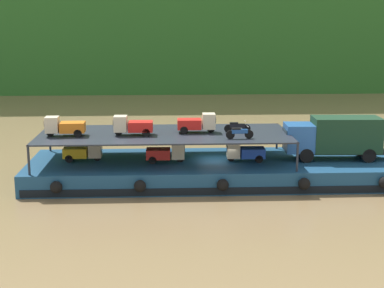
{
  "coord_description": "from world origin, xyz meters",
  "views": [
    {
      "loc": [
        -3.72,
        -39.78,
        11.41
      ],
      "look_at": [
        -1.82,
        0.0,
        2.7
      ],
      "focal_mm": 53.03,
      "sensor_mm": 36.0,
      "label": 1
    }
  ],
  "objects_px": {
    "mini_truck_lower_stern": "(84,151)",
    "covered_lorry": "(335,136)",
    "mini_truck_upper_mid": "(133,126)",
    "mini_truck_upper_fore": "(197,123)",
    "motorcycle_upper_centre": "(237,127)",
    "motorcycle_upper_port": "(239,133)",
    "mini_truck_lower_aft": "(166,153)",
    "mini_truck_lower_mid": "(245,152)",
    "cargo_barge": "(217,170)",
    "mini_truck_upper_stern": "(64,126)"
  },
  "relations": [
    {
      "from": "mini_truck_lower_mid",
      "to": "covered_lorry",
      "type": "bearing_deg",
      "value": 2.72
    },
    {
      "from": "mini_truck_lower_aft",
      "to": "mini_truck_upper_stern",
      "type": "bearing_deg",
      "value": -178.77
    },
    {
      "from": "mini_truck_lower_mid",
      "to": "motorcycle_upper_port",
      "type": "distance_m",
      "value": 2.5
    },
    {
      "from": "cargo_barge",
      "to": "mini_truck_lower_mid",
      "type": "distance_m",
      "value": 2.47
    },
    {
      "from": "mini_truck_upper_mid",
      "to": "mini_truck_upper_fore",
      "type": "height_order",
      "value": "same"
    },
    {
      "from": "mini_truck_lower_aft",
      "to": "motorcycle_upper_port",
      "type": "xyz_separation_m",
      "value": [
        4.99,
        -1.64,
        1.74
      ]
    },
    {
      "from": "mini_truck_upper_mid",
      "to": "motorcycle_upper_port",
      "type": "height_order",
      "value": "mini_truck_upper_mid"
    },
    {
      "from": "covered_lorry",
      "to": "mini_truck_lower_mid",
      "type": "distance_m",
      "value": 6.67
    },
    {
      "from": "motorcycle_upper_port",
      "to": "mini_truck_upper_mid",
      "type": "bearing_deg",
      "value": 167.79
    },
    {
      "from": "mini_truck_lower_aft",
      "to": "mini_truck_upper_mid",
      "type": "relative_size",
      "value": 1.0
    },
    {
      "from": "mini_truck_upper_mid",
      "to": "mini_truck_upper_fore",
      "type": "xyz_separation_m",
      "value": [
        4.59,
        0.74,
        0.0
      ]
    },
    {
      "from": "motorcycle_upper_centre",
      "to": "motorcycle_upper_port",
      "type": "bearing_deg",
      "value": -92.98
    },
    {
      "from": "covered_lorry",
      "to": "mini_truck_lower_stern",
      "type": "xyz_separation_m",
      "value": [
        -18.17,
        0.35,
        -1.0
      ]
    },
    {
      "from": "motorcycle_upper_port",
      "to": "mini_truck_upper_stern",
      "type": "bearing_deg",
      "value": 172.95
    },
    {
      "from": "mini_truck_lower_stern",
      "to": "motorcycle_upper_port",
      "type": "xyz_separation_m",
      "value": [
        10.94,
        -2.34,
        1.74
      ]
    },
    {
      "from": "mini_truck_lower_aft",
      "to": "mini_truck_upper_fore",
      "type": "relative_size",
      "value": 1.0
    },
    {
      "from": "mini_truck_lower_mid",
      "to": "mini_truck_upper_stern",
      "type": "distance_m",
      "value": 12.86
    },
    {
      "from": "mini_truck_lower_aft",
      "to": "mini_truck_upper_fore",
      "type": "distance_m",
      "value": 3.08
    },
    {
      "from": "cargo_barge",
      "to": "mini_truck_upper_mid",
      "type": "height_order",
      "value": "mini_truck_upper_mid"
    },
    {
      "from": "mini_truck_lower_stern",
      "to": "mini_truck_upper_fore",
      "type": "bearing_deg",
      "value": -0.06
    },
    {
      "from": "covered_lorry",
      "to": "motorcycle_upper_centre",
      "type": "xyz_separation_m",
      "value": [
        -7.12,
        0.15,
        0.74
      ]
    },
    {
      "from": "motorcycle_upper_centre",
      "to": "cargo_barge",
      "type": "bearing_deg",
      "value": -178.27
    },
    {
      "from": "covered_lorry",
      "to": "motorcycle_upper_centre",
      "type": "bearing_deg",
      "value": 178.76
    },
    {
      "from": "covered_lorry",
      "to": "mini_truck_upper_fore",
      "type": "distance_m",
      "value": 10.04
    },
    {
      "from": "mini_truck_upper_fore",
      "to": "motorcycle_upper_port",
      "type": "xyz_separation_m",
      "value": [
        2.75,
        -2.33,
        -0.26
      ]
    },
    {
      "from": "mini_truck_upper_mid",
      "to": "mini_truck_upper_stern",
      "type": "bearing_deg",
      "value": -178.82
    },
    {
      "from": "cargo_barge",
      "to": "mini_truck_upper_stern",
      "type": "xyz_separation_m",
      "value": [
        -10.74,
        -0.61,
        3.44
      ]
    },
    {
      "from": "mini_truck_lower_stern",
      "to": "mini_truck_lower_aft",
      "type": "bearing_deg",
      "value": -6.71
    },
    {
      "from": "mini_truck_lower_stern",
      "to": "mini_truck_upper_stern",
      "type": "bearing_deg",
      "value": -142.81
    },
    {
      "from": "cargo_barge",
      "to": "mini_truck_lower_mid",
      "type": "xyz_separation_m",
      "value": [
        1.96,
        -0.42,
        1.44
      ]
    },
    {
      "from": "mini_truck_lower_stern",
      "to": "mini_truck_lower_aft",
      "type": "relative_size",
      "value": 0.99
    },
    {
      "from": "covered_lorry",
      "to": "mini_truck_upper_mid",
      "type": "bearing_deg",
      "value": -178.42
    },
    {
      "from": "mini_truck_upper_stern",
      "to": "motorcycle_upper_port",
      "type": "height_order",
      "value": "mini_truck_upper_stern"
    },
    {
      "from": "mini_truck_lower_stern",
      "to": "mini_truck_lower_aft",
      "type": "xyz_separation_m",
      "value": [
        5.95,
        -0.7,
        0.0
      ]
    },
    {
      "from": "mini_truck_upper_stern",
      "to": "mini_truck_lower_aft",
      "type": "bearing_deg",
      "value": 1.23
    },
    {
      "from": "mini_truck_lower_mid",
      "to": "mini_truck_upper_mid",
      "type": "xyz_separation_m",
      "value": [
        -7.98,
        -0.09,
        2.0
      ]
    },
    {
      "from": "covered_lorry",
      "to": "motorcycle_upper_port",
      "type": "distance_m",
      "value": 7.54
    },
    {
      "from": "mini_truck_upper_stern",
      "to": "mini_truck_upper_fore",
      "type": "distance_m",
      "value": 9.34
    },
    {
      "from": "mini_truck_upper_stern",
      "to": "mini_truck_upper_mid",
      "type": "relative_size",
      "value": 1.01
    },
    {
      "from": "mini_truck_upper_fore",
      "to": "mini_truck_upper_mid",
      "type": "bearing_deg",
      "value": -170.78
    },
    {
      "from": "cargo_barge",
      "to": "motorcycle_upper_centre",
      "type": "relative_size",
      "value": 14.22
    },
    {
      "from": "motorcycle_upper_centre",
      "to": "mini_truck_upper_fore",
      "type": "bearing_deg",
      "value": 176.22
    },
    {
      "from": "mini_truck_upper_fore",
      "to": "motorcycle_upper_centre",
      "type": "xyz_separation_m",
      "value": [
        2.86,
        -0.19,
        -0.26
      ]
    },
    {
      "from": "mini_truck_lower_stern",
      "to": "mini_truck_upper_mid",
      "type": "relative_size",
      "value": 1.0
    },
    {
      "from": "covered_lorry",
      "to": "mini_truck_upper_mid",
      "type": "relative_size",
      "value": 2.88
    },
    {
      "from": "mini_truck_upper_fore",
      "to": "mini_truck_lower_stern",
      "type": "bearing_deg",
      "value": 179.94
    },
    {
      "from": "cargo_barge",
      "to": "motorcycle_upper_port",
      "type": "height_order",
      "value": "motorcycle_upper_port"
    },
    {
      "from": "mini_truck_lower_stern",
      "to": "covered_lorry",
      "type": "bearing_deg",
      "value": -1.11
    },
    {
      "from": "cargo_barge",
      "to": "mini_truck_upper_mid",
      "type": "xyz_separation_m",
      "value": [
        -6.02,
        -0.51,
        3.44
      ]
    },
    {
      "from": "mini_truck_lower_mid",
      "to": "mini_truck_upper_fore",
      "type": "xyz_separation_m",
      "value": [
        -3.39,
        0.66,
        2.0
      ]
    }
  ]
}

